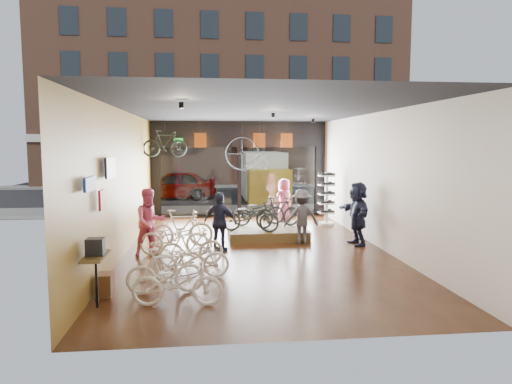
{
  "coord_description": "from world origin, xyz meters",
  "views": [
    {
      "loc": [
        -1.31,
        -12.37,
        2.9
      ],
      "look_at": [
        0.18,
        1.4,
        1.45
      ],
      "focal_mm": 32.0,
      "sensor_mm": 36.0,
      "label": 1
    }
  ],
  "objects": [
    {
      "name": "display_bike_right",
      "position": [
        0.35,
        2.1,
        0.76
      ],
      "size": [
        1.83,
        0.97,
        0.91
      ],
      "primitive_type": "imported",
      "rotation": [
        0.0,
        0.0,
        1.79
      ],
      "color": "black",
      "rests_on": "display_platform"
    },
    {
      "name": "exit_sign",
      "position": [
        -2.4,
        5.88,
        3.05
      ],
      "size": [
        0.35,
        0.06,
        0.18
      ],
      "primitive_type": "cube",
      "color": "#198C26",
      "rests_on": "storefront"
    },
    {
      "name": "sidewalk_near",
      "position": [
        0.0,
        7.2,
        0.06
      ],
      "size": [
        30.0,
        2.4,
        0.12
      ],
      "primitive_type": "cube",
      "color": "slate",
      "rests_on": "ground"
    },
    {
      "name": "floor_bike_4",
      "position": [
        -2.16,
        -0.52,
        0.48
      ],
      "size": [
        1.87,
        0.81,
        0.96
      ],
      "primitive_type": "imported",
      "rotation": [
        0.0,
        0.0,
        1.47
      ],
      "color": "silver",
      "rests_on": "ground_plane"
    },
    {
      "name": "jersey_left",
      "position": [
        -1.54,
        5.2,
        3.05
      ],
      "size": [
        0.45,
        0.03,
        0.55
      ],
      "primitive_type": "cube",
      "color": "#CC5919",
      "rests_on": "ceiling"
    },
    {
      "name": "floor_bike_3",
      "position": [
        -1.69,
        -1.6,
        0.47
      ],
      "size": [
        1.62,
        0.78,
        0.94
      ],
      "primitive_type": "imported",
      "rotation": [
        0.0,
        0.0,
        1.8
      ],
      "color": "silver",
      "rests_on": "ground_plane"
    },
    {
      "name": "floor_bike_2",
      "position": [
        -1.69,
        -2.64,
        0.44
      ],
      "size": [
        1.73,
        0.72,
        0.89
      ],
      "primitive_type": "imported",
      "rotation": [
        0.0,
        0.0,
        1.65
      ],
      "color": "silver",
      "rests_on": "ground_plane"
    },
    {
      "name": "wall_left",
      "position": [
        -3.52,
        0.0,
        1.9
      ],
      "size": [
        0.04,
        12.0,
        3.8
      ],
      "primitive_type": "cube",
      "color": "olive",
      "rests_on": "ground"
    },
    {
      "name": "floor_bike_5",
      "position": [
        -2.04,
        0.46,
        0.54
      ],
      "size": [
        1.83,
        0.64,
        1.08
      ],
      "primitive_type": "imported",
      "rotation": [
        0.0,
        0.0,
        1.65
      ],
      "color": "silver",
      "rests_on": "ground_plane"
    },
    {
      "name": "customer_1",
      "position": [
        -2.79,
        -0.42,
        0.88
      ],
      "size": [
        1.07,
        0.98,
        1.76
      ],
      "primitive_type": "imported",
      "rotation": [
        0.0,
        0.0,
        0.47
      ],
      "color": "#CC4C72",
      "rests_on": "ground_plane"
    },
    {
      "name": "floor_bike_0",
      "position": [
        -1.86,
        -4.3,
        0.43
      ],
      "size": [
        1.68,
        0.71,
        0.86
      ],
      "primitive_type": "imported",
      "rotation": [
        0.0,
        0.0,
        1.48
      ],
      "color": "silver",
      "rests_on": "ground_plane"
    },
    {
      "name": "jersey_mid",
      "position": [
        0.73,
        5.2,
        3.05
      ],
      "size": [
        0.45,
        0.03,
        0.55
      ],
      "primitive_type": "cube",
      "color": "#CC5919",
      "rests_on": "ceiling"
    },
    {
      "name": "display_platform",
      "position": [
        0.54,
        1.52,
        0.15
      ],
      "size": [
        2.4,
        1.8,
        0.3
      ],
      "primitive_type": "cube",
      "color": "#47341A",
      "rests_on": "ground_plane"
    },
    {
      "name": "customer_3",
      "position": [
        1.43,
        0.54,
        0.79
      ],
      "size": [
        1.07,
        0.66,
        1.59
      ],
      "primitive_type": "imported",
      "rotation": [
        0.0,
        0.0,
        3.22
      ],
      "color": "#3F3F44",
      "rests_on": "ground_plane"
    },
    {
      "name": "display_bike_left",
      "position": [
        -0.04,
        1.02,
        0.76
      ],
      "size": [
        1.87,
        1.15,
        0.93
      ],
      "primitive_type": "imported",
      "rotation": [
        0.0,
        0.0,
        1.25
      ],
      "color": "black",
      "rests_on": "display_platform"
    },
    {
      "name": "wall_right",
      "position": [
        3.52,
        0.0,
        1.9
      ],
      "size": [
        0.04,
        12.0,
        3.8
      ],
      "primitive_type": "cube",
      "color": "beige",
      "rests_on": "ground"
    },
    {
      "name": "street_road",
      "position": [
        0.0,
        15.0,
        -0.01
      ],
      "size": [
        30.0,
        18.0,
        0.02
      ],
      "primitive_type": "cube",
      "color": "black",
      "rests_on": "ground"
    },
    {
      "name": "display_bike_mid",
      "position": [
        0.91,
        1.61,
        0.79
      ],
      "size": [
        1.66,
        1.06,
        0.97
      ],
      "primitive_type": "imported",
      "rotation": [
        0.0,
        0.0,
        1.98
      ],
      "color": "black",
      "rests_on": "display_platform"
    },
    {
      "name": "opposite_building",
      "position": [
        0.0,
        21.5,
        7.0
      ],
      "size": [
        26.0,
        5.0,
        14.0
      ],
      "primitive_type": "cube",
      "color": "brown",
      "rests_on": "ground"
    },
    {
      "name": "customer_4",
      "position": [
        1.57,
        4.39,
        0.81
      ],
      "size": [
        0.94,
        0.85,
        1.62
      ],
      "primitive_type": "imported",
      "rotation": [
        0.0,
        0.0,
        3.68
      ],
      "color": "#CC4C72",
      "rests_on": "ground_plane"
    },
    {
      "name": "customer_2",
      "position": [
        -0.96,
        -0.19,
        0.81
      ],
      "size": [
        1.02,
        0.77,
        1.61
      ],
      "primitive_type": "imported",
      "rotation": [
        0.0,
        0.0,
        2.68
      ],
      "color": "#161C33",
      "rests_on": "ground_plane"
    },
    {
      "name": "ground_plane",
      "position": [
        0.0,
        0.0,
        -0.02
      ],
      "size": [
        7.0,
        12.0,
        0.04
      ],
      "primitive_type": "cube",
      "color": "black",
      "rests_on": "ground"
    },
    {
      "name": "jersey_right",
      "position": [
        1.8,
        5.2,
        3.05
      ],
      "size": [
        0.45,
        0.03,
        0.55
      ],
      "primitive_type": "cube",
      "color": "#CC5919",
      "rests_on": "ceiling"
    },
    {
      "name": "sidewalk_far",
      "position": [
        0.0,
        19.0,
        0.06
      ],
      "size": [
        30.0,
        2.0,
        0.12
      ],
      "primitive_type": "cube",
      "color": "slate",
      "rests_on": "ground"
    },
    {
      "name": "box_truck",
      "position": [
        1.65,
        11.0,
        1.24
      ],
      "size": [
        2.1,
        6.29,
        2.48
      ],
      "primitive_type": null,
      "color": "silver",
      "rests_on": "street_road"
    },
    {
      "name": "customer_5",
      "position": [
        3.0,
        0.23,
        0.92
      ],
      "size": [
        0.68,
        1.74,
        1.83
      ],
      "primitive_type": "imported",
      "rotation": [
        0.0,
        0.0,
        4.79
      ],
      "color": "#161C33",
      "rests_on": "ground_plane"
    },
    {
      "name": "street_car",
      "position": [
        -3.03,
        12.0,
        0.75
      ],
      "size": [
        4.42,
        1.78,
        1.51
      ],
      "primitive_type": "imported",
      "rotation": [
        0.0,
        0.0,
        -1.57
      ],
      "color": "gray",
      "rests_on": "street_road"
    },
    {
      "name": "wall_merch",
      "position": [
        -3.38,
        -3.5,
        1.3
      ],
      "size": [
        0.4,
        2.4,
        2.6
      ],
      "primitive_type": null,
      "color": "navy",
      "rests_on": "wall_left"
    },
    {
      "name": "penny_farthing",
      "position": [
        0.31,
        4.99,
        2.5
      ],
      "size": [
        1.6,
        0.06,
        1.28
      ],
      "primitive_type": null,
      "color": "black",
      "rests_on": "ceiling"
    },
    {
      "name": "floor_bike_1",
      "position": [
        -2.13,
        -3.59,
        0.45
      ],
      "size": [
        1.53,
        0.52,
        0.91
      ],
      "primitive_type": "imported",
      "rotation": [
        0.0,
        0.0,
        1.63
      ],
      "color": "silver",
      "rests_on": "ground_plane"
    },
    {
      "name": "hung_bike",
      "position": [
        -2.78,
        4.2,
        2.93
      ],
      "size": [
        1.64,
        0.77,
        0.95
      ],
      "primitive_type": "imported",
      "rotation": [
        0.0,
        0.0,
        1.78
      ],
      "color": "black",
      "rests_on": "ceiling"
    },
    {
      "name": "ceiling",
      "position": [
        0.0,
        0.0,
        3.82
      ],
      "size": [
        7.0,
        12.0,
        0.04
      ],
      "primitive_type": "cube",
      "color": "black",
      "rests_on": "ground"
    },
    {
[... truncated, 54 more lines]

